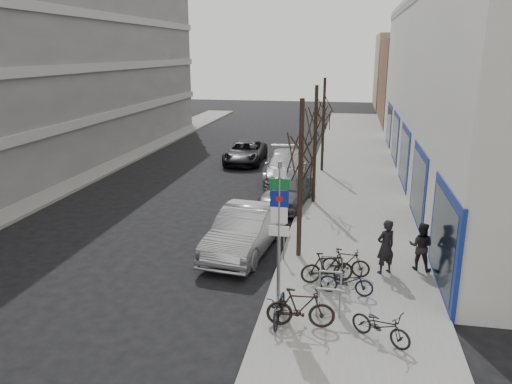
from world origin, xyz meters
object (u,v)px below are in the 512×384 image
at_px(highway_sign_pole, 279,225).
at_px(pedestrian_far, 421,246).
at_px(tree_mid, 316,117).
at_px(tree_far, 324,103).
at_px(bike_mid_curb, 346,279).
at_px(parked_car_mid, 287,189).
at_px(bike_far_curb, 381,323).
at_px(bike_near_right, 301,308).
at_px(tree_near, 301,142).
at_px(pedestrian_near, 386,247).
at_px(meter_back, 311,166).
at_px(parked_car_front, 245,231).
at_px(meter_front, 284,239).
at_px(bike_far_inner, 346,262).
at_px(lane_car, 245,152).
at_px(parked_car_back, 286,167).
at_px(meter_mid, 301,194).
at_px(bike_mid_inner, 327,267).
at_px(bike_rack, 330,281).
at_px(bike_near_left, 280,304).

bearing_deg(highway_sign_pole, pedestrian_far, 36.80).
xyz_separation_m(tree_mid, tree_far, (0.00, 6.50, 0.00)).
height_order(bike_mid_curb, parked_car_mid, parked_car_mid).
bearing_deg(bike_far_curb, bike_near_right, 113.94).
bearing_deg(tree_near, parked_car_mid, 101.14).
bearing_deg(pedestrian_near, bike_mid_curb, 21.75).
relative_size(tree_mid, meter_back, 4.33).
height_order(bike_near_right, parked_car_front, parked_car_front).
height_order(meter_front, bike_far_inner, meter_front).
height_order(lane_car, pedestrian_near, pedestrian_near).
relative_size(meter_back, bike_far_curb, 0.80).
relative_size(meter_front, bike_far_curb, 0.80).
bearing_deg(parked_car_back, bike_far_inner, -79.59).
relative_size(meter_mid, bike_far_curb, 0.80).
relative_size(meter_back, bike_far_inner, 0.84).
bearing_deg(parked_car_front, parked_car_mid, 89.17).
xyz_separation_m(meter_front, pedestrian_near, (3.27, -0.41, 0.12)).
distance_m(bike_mid_inner, pedestrian_near, 2.07).
bearing_deg(meter_front, meter_back, 90.00).
height_order(highway_sign_pole, lane_car, highway_sign_pole).
xyz_separation_m(bike_rack, parked_car_mid, (-2.40, 8.99, 0.13)).
xyz_separation_m(bike_mid_inner, pedestrian_near, (1.75, 1.03, 0.39)).
distance_m(meter_mid, bike_far_curb, 10.34).
bearing_deg(tree_far, meter_mid, -93.22).
xyz_separation_m(tree_far, meter_back, (-0.45, -2.50, -3.19)).
bearing_deg(highway_sign_pole, tree_near, 86.74).
relative_size(bike_far_curb, lane_car, 0.32).
height_order(bike_rack, parked_car_front, parked_car_front).
distance_m(bike_mid_curb, parked_car_mid, 9.15).
distance_m(meter_back, pedestrian_far, 11.76).
bearing_deg(bike_rack, parked_car_mid, 104.94).
xyz_separation_m(highway_sign_pole, lane_car, (-4.79, 18.30, -1.77)).
distance_m(bike_mid_inner, parked_car_back, 12.86).
relative_size(parked_car_mid, pedestrian_far, 2.90).
distance_m(tree_near, tree_far, 13.00).
distance_m(bike_mid_curb, bike_far_inner, 1.22).
height_order(bike_near_left, bike_near_right, bike_near_right).
bearing_deg(highway_sign_pole, bike_mid_inner, 51.20).
xyz_separation_m(tree_far, meter_mid, (-0.45, -8.00, -3.19)).
bearing_deg(bike_mid_inner, pedestrian_far, -79.74).
relative_size(meter_mid, parked_car_mid, 0.27).
relative_size(tree_mid, pedestrian_near, 3.10).
xyz_separation_m(bike_rack, pedestrian_near, (1.62, 1.99, 0.38)).
bearing_deg(bike_far_curb, parked_car_back, 48.00).
relative_size(highway_sign_pole, meter_front, 3.31).
xyz_separation_m(highway_sign_pole, bike_rack, (1.40, 0.61, -1.80)).
distance_m(highway_sign_pole, tree_near, 3.88).
height_order(highway_sign_pole, pedestrian_near, highway_sign_pole).
distance_m(bike_rack, bike_near_left, 1.95).
distance_m(tree_far, bike_mid_curb, 16.07).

